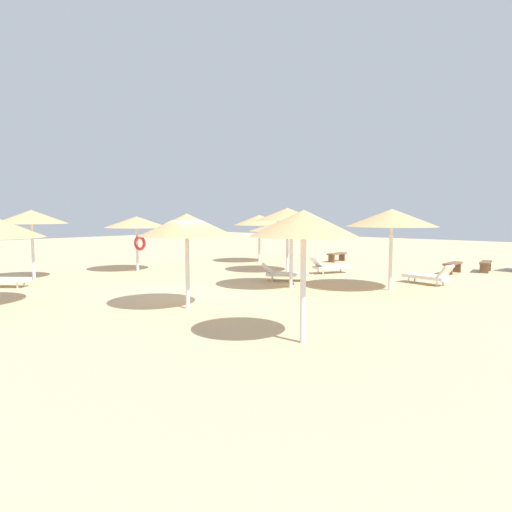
# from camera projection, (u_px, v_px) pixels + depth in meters

# --- Properties ---
(ground_plane) EXTENTS (80.00, 80.00, 0.00)m
(ground_plane) POSITION_uv_depth(u_px,v_px,m) (192.00, 302.00, 13.93)
(ground_plane) COLOR #D1B284
(parasol_0) EXTENTS (2.97, 2.97, 2.96)m
(parasol_0) POSITION_uv_depth(u_px,v_px,m) (287.00, 215.00, 20.80)
(parasol_0) COLOR silver
(parasol_0) RESTS_ON ground
(parasol_1) EXTENTS (3.14, 3.14, 2.85)m
(parasol_1) POSITION_uv_depth(u_px,v_px,m) (392.00, 218.00, 15.82)
(parasol_1) COLOR silver
(parasol_1) RESTS_ON ground
(parasol_2) EXTENTS (3.06, 3.06, 2.53)m
(parasol_2) POSITION_uv_depth(u_px,v_px,m) (291.00, 225.00, 16.29)
(parasol_2) COLOR silver
(parasol_2) RESTS_ON ground
(parasol_3) EXTENTS (2.77, 2.77, 2.84)m
(parasol_3) POSITION_uv_depth(u_px,v_px,m) (31.00, 217.00, 18.32)
(parasol_3) COLOR silver
(parasol_3) RESTS_ON ground
(parasol_4) EXTENTS (2.88, 2.88, 2.64)m
(parasol_4) POSITION_uv_depth(u_px,v_px,m) (259.00, 220.00, 25.33)
(parasol_4) COLOR silver
(parasol_4) RESTS_ON ground
(parasol_5) EXTENTS (2.98, 2.98, 2.57)m
(parasol_5) POSITION_uv_depth(u_px,v_px,m) (137.00, 222.00, 21.35)
(parasol_5) COLOR silver
(parasol_5) RESTS_ON ground
(parasol_6) EXTENTS (2.23, 2.23, 2.76)m
(parasol_6) POSITION_uv_depth(u_px,v_px,m) (304.00, 224.00, 9.26)
(parasol_6) COLOR silver
(parasol_6) RESTS_ON ground
(parasol_8) EXTENTS (2.69, 2.69, 2.69)m
(parasol_8) POSITION_uv_depth(u_px,v_px,m) (187.00, 225.00, 12.72)
(parasol_8) COLOR silver
(parasol_8) RESTS_ON ground
(lounger_0) EXTENTS (1.43, 1.96, 0.74)m
(lounger_0) POSITION_uv_depth(u_px,v_px,m) (330.00, 266.00, 20.63)
(lounger_0) COLOR silver
(lounger_0) RESTS_ON ground
(lounger_1) EXTENTS (1.93, 0.96, 0.81)m
(lounger_1) POSITION_uv_depth(u_px,v_px,m) (429.00, 276.00, 17.35)
(lounger_1) COLOR silver
(lounger_1) RESTS_ON ground
(lounger_2) EXTENTS (1.89, 1.65, 0.71)m
(lounger_2) POSITION_uv_depth(u_px,v_px,m) (284.00, 273.00, 18.24)
(lounger_2) COLOR silver
(lounger_2) RESTS_ON ground
(lounger_3) EXTENTS (1.89, 1.70, 0.62)m
(lounger_3) POSITION_uv_depth(u_px,v_px,m) (1.00, 279.00, 16.67)
(lounger_3) COLOR silver
(lounger_3) RESTS_ON ground
(bench_0) EXTENTS (0.42, 1.51, 0.49)m
(bench_0) POSITION_uv_depth(u_px,v_px,m) (453.00, 266.00, 20.62)
(bench_0) COLOR brown
(bench_0) RESTS_ON ground
(bench_1) EXTENTS (0.62, 1.54, 0.49)m
(bench_1) POSITION_uv_depth(u_px,v_px,m) (486.00, 264.00, 21.14)
(bench_1) COLOR brown
(bench_1) RESTS_ON ground
(bench_2) EXTENTS (0.42, 1.50, 0.49)m
(bench_2) POSITION_uv_depth(u_px,v_px,m) (337.00, 256.00, 25.75)
(bench_2) COLOR brown
(bench_2) RESTS_ON ground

